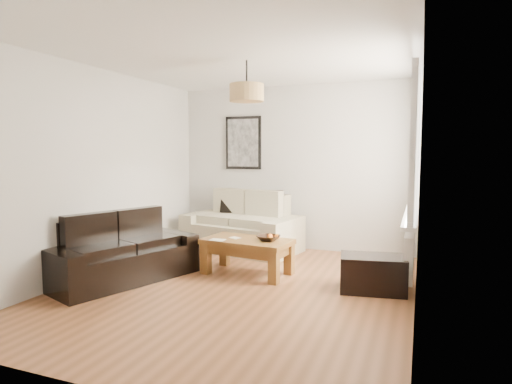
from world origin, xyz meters
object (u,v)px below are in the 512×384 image
at_px(ottoman, 373,274).
at_px(coffee_table, 247,257).
at_px(sofa_leather, 122,249).
at_px(loveseat_cream, 242,223).

bearing_deg(ottoman, coffee_table, 175.08).
bearing_deg(ottoman, sofa_leather, -167.37).
distance_m(loveseat_cream, sofa_leather, 2.11).
xyz_separation_m(sofa_leather, coffee_table, (1.32, 0.78, -0.15)).
bearing_deg(sofa_leather, loveseat_cream, -0.47).
distance_m(sofa_leather, coffee_table, 1.54).
height_order(sofa_leather, coffee_table, sofa_leather).
distance_m(sofa_leather, ottoman, 2.96).
relative_size(sofa_leather, ottoman, 2.48).
relative_size(sofa_leather, coffee_table, 1.58).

